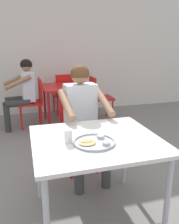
{
  "coord_description": "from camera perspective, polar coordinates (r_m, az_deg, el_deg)",
  "views": [
    {
      "loc": [
        -0.53,
        -1.64,
        1.48
      ],
      "look_at": [
        0.02,
        0.27,
        0.89
      ],
      "focal_mm": 37.21,
      "sensor_mm": 36.0,
      "label": 1
    }
  ],
  "objects": [
    {
      "name": "table_foreground",
      "position": [
        1.93,
        1.46,
        -8.57
      ],
      "size": [
        1.02,
        0.9,
        0.74
      ],
      "color": "silver",
      "rests_on": "ground"
    },
    {
      "name": "chair_foreground",
      "position": [
        2.79,
        -2.98,
        -3.78
      ],
      "size": [
        0.42,
        0.44,
        0.88
      ],
      "color": "red",
      "rests_on": "ground"
    },
    {
      "name": "back_wall",
      "position": [
        5.17,
        -10.67,
        18.72
      ],
      "size": [
        12.0,
        0.12,
        3.4
      ],
      "primitive_type": "cube",
      "color": "silver",
      "rests_on": "ground"
    },
    {
      "name": "chair_red_far",
      "position": [
        4.98,
        -6.22,
        5.09
      ],
      "size": [
        0.48,
        0.47,
        0.87
      ],
      "color": "red",
      "rests_on": "ground"
    },
    {
      "name": "diner_foreground",
      "position": [
        2.51,
        -1.64,
        -0.32
      ],
      "size": [
        0.52,
        0.57,
        1.26
      ],
      "color": "#3B3B3B",
      "rests_on": "ground"
    },
    {
      "name": "thali_tray",
      "position": [
        1.8,
        1.18,
        -7.33
      ],
      "size": [
        0.33,
        0.33,
        0.03
      ],
      "color": "#B7BABF",
      "rests_on": "table_foreground"
    },
    {
      "name": "table_background_red",
      "position": [
        4.36,
        -5.56,
        5.36
      ],
      "size": [
        0.9,
        0.86,
        0.72
      ],
      "color": "red",
      "rests_on": "ground"
    },
    {
      "name": "chair_red_right",
      "position": [
        4.59,
        2.1,
        4.2
      ],
      "size": [
        0.43,
        0.43,
        0.86
      ],
      "color": "red",
      "rests_on": "ground"
    },
    {
      "name": "drinking_cup",
      "position": [
        1.81,
        -5.25,
        -5.74
      ],
      "size": [
        0.06,
        0.06,
        0.11
      ],
      "color": "white",
      "rests_on": "table_foreground"
    },
    {
      "name": "ground_plane",
      "position": [
        2.29,
        1.6,
        -24.51
      ],
      "size": [
        12.0,
        12.0,
        0.05
      ],
      "primitive_type": "cube",
      "color": "slate"
    },
    {
      "name": "chair_red_left",
      "position": [
        4.31,
        -13.41,
        3.04
      ],
      "size": [
        0.44,
        0.4,
        0.87
      ],
      "color": "red",
      "rests_on": "ground"
    },
    {
      "name": "patron_background",
      "position": [
        4.27,
        -16.1,
        5.74
      ],
      "size": [
        0.58,
        0.53,
        1.22
      ],
      "color": "#313131",
      "rests_on": "ground"
    }
  ]
}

